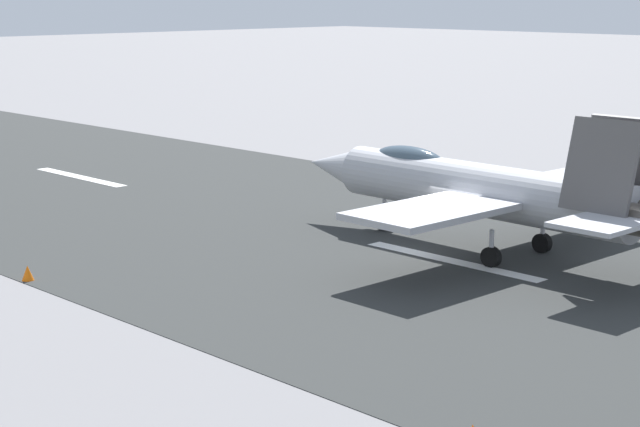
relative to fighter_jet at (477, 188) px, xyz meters
The scene contains 5 objects.
ground_plane 3.19m from the fighter_jet, 82.22° to the left, with size 400.00×400.00×0.00m, color slate.
runway_strip 3.18m from the fighter_jet, 82.73° to the left, with size 240.00×26.00×0.02m.
fighter_jet is the anchor object (origin of this frame).
crew_person 17.24m from the fighter_jet, 36.77° to the right, with size 0.55×0.50×1.58m.
marker_cone_mid 16.98m from the fighter_jet, 60.71° to the left, with size 0.44×0.44×0.55m, color orange.
Camera 1 is at (-24.60, 30.39, 9.85)m, focal length 59.42 mm.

